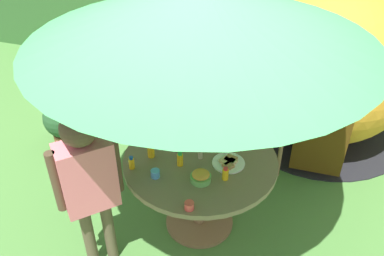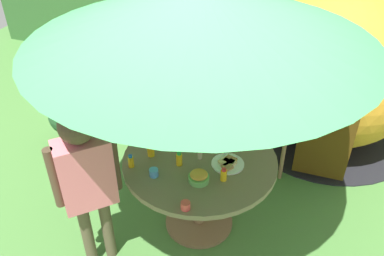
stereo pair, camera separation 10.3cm
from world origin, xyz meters
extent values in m
cube|color=#477A38|center=(0.00, 0.00, -0.01)|extent=(10.00, 10.00, 0.02)
cube|color=#33602D|center=(0.00, 3.15, 0.87)|extent=(9.00, 0.70, 1.74)
cylinder|color=brown|center=(0.00, 0.00, 0.01)|extent=(0.60, 0.60, 0.03)
cylinder|color=brown|center=(0.00, 0.00, 0.35)|extent=(0.10, 0.10, 0.70)
cylinder|color=#75664C|center=(0.00, 0.00, 0.72)|extent=(1.23, 1.23, 0.04)
cylinder|color=#B7AD8C|center=(0.00, 0.00, 1.05)|extent=(0.04, 0.04, 2.09)
cone|color=#388C4C|center=(0.00, 0.00, 1.91)|extent=(2.33, 2.33, 0.37)
cylinder|color=#93704C|center=(0.19, 1.00, 0.22)|extent=(0.04, 0.04, 0.45)
cylinder|color=#93704C|center=(0.57, 0.85, 0.22)|extent=(0.04, 0.04, 0.45)
cylinder|color=#93704C|center=(0.36, 1.42, 0.22)|extent=(0.04, 0.04, 0.45)
cylinder|color=#93704C|center=(0.74, 1.26, 0.22)|extent=(0.04, 0.04, 0.45)
cube|color=#93704C|center=(0.46, 1.13, 0.46)|extent=(0.60, 0.62, 0.04)
cube|color=#93704C|center=(0.55, 1.34, 0.78)|extent=(0.43, 0.20, 0.60)
cube|color=#93704C|center=(0.27, 1.21, 0.68)|extent=(0.22, 0.47, 0.03)
cube|color=#93704C|center=(0.65, 1.06, 0.68)|extent=(0.22, 0.47, 0.03)
ellipsoid|color=orange|center=(0.89, 1.87, 0.82)|extent=(1.82, 1.97, 1.64)
cylinder|color=black|center=(0.89, 1.87, 0.01)|extent=(2.01, 2.01, 0.01)
cube|color=#4B310D|center=(0.92, 0.93, 0.45)|extent=(0.50, 0.04, 0.74)
cylinder|color=brown|center=(-1.72, 0.61, 0.10)|extent=(0.29, 0.29, 0.20)
sphere|color=#234C28|center=(-1.72, 0.61, 0.38)|extent=(0.43, 0.43, 0.43)
cylinder|color=navy|center=(0.06, 0.95, 0.31)|extent=(0.08, 0.08, 0.62)
cylinder|color=navy|center=(0.05, 0.80, 0.31)|extent=(0.08, 0.08, 0.62)
cube|color=yellow|center=(0.05, 0.88, 0.88)|extent=(0.22, 0.37, 0.52)
cylinder|color=#4C3828|center=(0.07, 1.08, 0.91)|extent=(0.07, 0.07, 0.47)
cylinder|color=#4C3828|center=(0.04, 0.68, 0.91)|extent=(0.07, 0.07, 0.47)
sphere|color=#4C3828|center=(0.05, 0.88, 1.26)|extent=(0.23, 0.23, 0.23)
cylinder|color=brown|center=(-0.87, 0.57, 0.27)|extent=(0.07, 0.07, 0.55)
cylinder|color=brown|center=(-0.75, 0.50, 0.27)|extent=(0.07, 0.07, 0.55)
cube|color=#99999E|center=(-0.81, 0.54, 0.78)|extent=(0.36, 0.32, 0.46)
cylinder|color=brown|center=(-0.96, 0.64, 0.80)|extent=(0.06, 0.06, 0.42)
cylinder|color=brown|center=(-0.66, 0.44, 0.80)|extent=(0.06, 0.06, 0.42)
sphere|color=brown|center=(-0.81, 0.54, 1.11)|extent=(0.21, 0.21, 0.21)
cylinder|color=brown|center=(-0.67, -0.68, 0.32)|extent=(0.09, 0.09, 0.64)
cylinder|color=brown|center=(-0.56, -0.57, 0.32)|extent=(0.09, 0.09, 0.64)
cube|color=#EA727F|center=(-0.62, -0.63, 0.92)|extent=(0.41, 0.41, 0.54)
cylinder|color=#4C3828|center=(-0.76, -0.77, 0.94)|extent=(0.07, 0.07, 0.49)
cylinder|color=#4C3828|center=(-0.47, -0.48, 0.94)|extent=(0.07, 0.07, 0.49)
sphere|color=#4C3828|center=(-0.62, -0.63, 1.31)|extent=(0.24, 0.24, 0.24)
cylinder|color=#66B259|center=(0.08, -0.25, 0.77)|extent=(0.15, 0.15, 0.05)
ellipsoid|color=gold|center=(0.08, -0.25, 0.80)|extent=(0.13, 0.13, 0.04)
cylinder|color=white|center=(0.23, 0.01, 0.75)|extent=(0.26, 0.26, 0.01)
cube|color=tan|center=(0.26, 0.01, 0.76)|extent=(0.08, 0.08, 0.02)
cube|color=#9E7547|center=(0.24, 0.04, 0.76)|extent=(0.10, 0.10, 0.02)
cube|color=tan|center=(0.21, 0.00, 0.76)|extent=(0.11, 0.11, 0.02)
cube|color=#9E7547|center=(0.24, -0.05, 0.76)|extent=(0.10, 0.10, 0.02)
cylinder|color=white|center=(-0.26, 0.13, 0.75)|extent=(0.19, 0.19, 0.01)
cube|color=tan|center=(-0.22, 0.14, 0.76)|extent=(0.11, 0.11, 0.02)
cube|color=#9E7547|center=(-0.28, 0.13, 0.76)|extent=(0.08, 0.08, 0.02)
cylinder|color=#338CD8|center=(-0.10, 0.39, 0.75)|extent=(0.23, 0.23, 0.01)
cube|color=tan|center=(-0.06, 0.40, 0.76)|extent=(0.10, 0.10, 0.02)
cube|color=#9E7547|center=(-0.11, 0.42, 0.76)|extent=(0.12, 0.12, 0.02)
cube|color=tan|center=(-0.14, 0.39, 0.76)|extent=(0.09, 0.09, 0.02)
cube|color=#9E7547|center=(-0.09, 0.35, 0.76)|extent=(0.10, 0.10, 0.02)
cylinder|color=yellow|center=(0.25, -0.17, 0.79)|extent=(0.05, 0.05, 0.09)
cylinder|color=red|center=(0.25, -0.17, 0.84)|extent=(0.03, 0.03, 0.02)
cylinder|color=yellow|center=(-0.38, -0.10, 0.79)|extent=(0.06, 0.06, 0.10)
cylinder|color=red|center=(-0.38, -0.10, 0.85)|extent=(0.04, 0.04, 0.02)
cylinder|color=yellow|center=(-0.12, -0.13, 0.79)|extent=(0.05, 0.05, 0.10)
cylinder|color=green|center=(-0.12, -0.13, 0.85)|extent=(0.03, 0.03, 0.02)
cylinder|color=yellow|center=(-0.46, -0.28, 0.79)|extent=(0.04, 0.04, 0.09)
cylinder|color=blue|center=(-0.46, -0.28, 0.84)|extent=(0.03, 0.03, 0.02)
cylinder|color=#4C99D8|center=(-0.25, -0.31, 0.77)|extent=(0.07, 0.07, 0.06)
cylinder|color=#E04C47|center=(0.09, -0.54, 0.77)|extent=(0.07, 0.07, 0.06)
camera|label=1|loc=(0.71, -2.37, 2.77)|focal=37.71mm
camera|label=2|loc=(0.81, -2.34, 2.77)|focal=37.71mm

